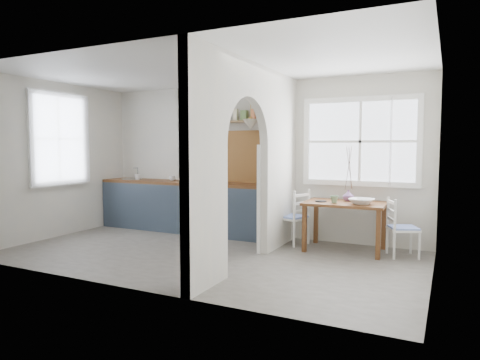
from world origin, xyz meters
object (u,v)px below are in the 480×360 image
at_px(chair_left, 293,217).
at_px(kettle, 271,177).
at_px(dining_table, 345,226).
at_px(chair_right, 403,228).
at_px(vase, 348,195).

height_order(chair_left, kettle, kettle).
bearing_deg(chair_left, dining_table, 104.87).
distance_m(chair_right, vase, 0.90).
distance_m(chair_left, chair_right, 1.64).
bearing_deg(chair_left, chair_right, 107.88).
relative_size(chair_left, vase, 5.20).
bearing_deg(dining_table, chair_left, 172.87).
xyz_separation_m(dining_table, vase, (0.01, 0.16, 0.44)).
bearing_deg(kettle, vase, 18.02).
xyz_separation_m(dining_table, chair_left, (-0.83, 0.08, 0.07)).
relative_size(dining_table, kettle, 4.36).
bearing_deg(kettle, chair_right, 13.52).
relative_size(dining_table, chair_right, 1.40).
distance_m(dining_table, chair_left, 0.84).
height_order(chair_left, chair_right, chair_left).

